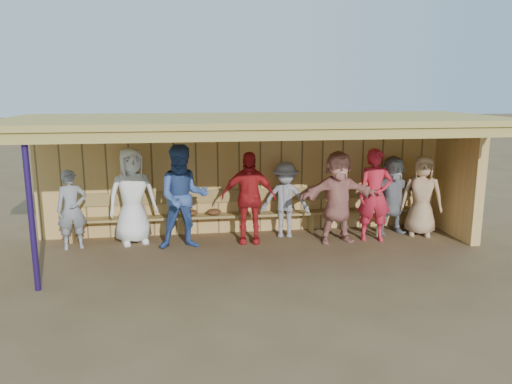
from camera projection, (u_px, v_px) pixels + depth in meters
The scene contains 13 objects.
ground at pixel (259, 250), 9.43m from camera, with size 90.00×90.00×0.00m, color brown.
player_a at pixel (72, 210), 9.40m from camera, with size 0.55×0.36×1.51m, color gray.
player_b at pixel (133, 196), 9.69m from camera, with size 0.93×0.60×1.89m, color white.
player_c at pixel (183, 197), 9.38m from camera, with size 0.96×0.75×1.98m, color #38569C.
player_d at pixel (248, 198), 9.74m from camera, with size 1.06×0.44×1.81m, color red.
player_e at pixel (285, 200), 10.15m from camera, with size 1.00×0.57×1.54m, color gray.
player_f at pixel (338, 197), 9.76m from camera, with size 1.69×0.54×1.82m, color tan.
player_g at pixel (375, 195), 9.88m from camera, with size 0.67×0.44×1.84m, color red.
player_h at pixel (422, 196), 10.25m from camera, with size 0.82×0.53×1.67m, color tan.
player_extra at pixel (393, 195), 10.36m from camera, with size 1.53×0.49×1.65m, color gray.
dugout_structure at pixel (273, 156), 9.80m from camera, with size 8.80×3.20×2.50m.
bench at pixel (251, 209), 10.41m from camera, with size 7.60×0.34×0.93m.
dugout_equipment at pixel (224, 213), 10.21m from camera, with size 6.29×0.62×0.80m.
Camera 1 is at (-1.34, -8.90, 3.02)m, focal length 35.00 mm.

